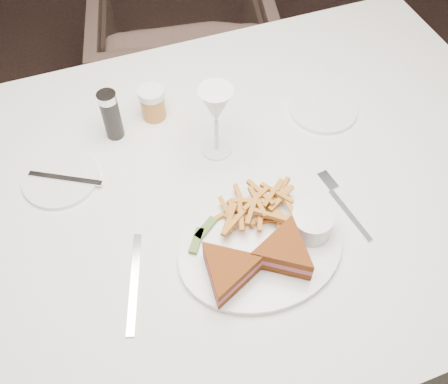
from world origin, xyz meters
TOP-DOWN VIEW (x-y plane):
  - ground at (0.00, 0.00)m, footprint 5.00×5.00m
  - table at (-0.19, 0.11)m, footprint 1.58×1.15m
  - chair_far at (-0.11, 1.09)m, footprint 0.71×0.67m
  - table_setting at (-0.17, 0.04)m, footprint 0.77×0.58m

SIDE VIEW (x-z plane):
  - ground at x=0.00m, z-range 0.00..0.00m
  - chair_far at x=-0.11m, z-range 0.00..0.67m
  - table at x=-0.19m, z-range 0.00..0.75m
  - table_setting at x=-0.17m, z-range 0.70..0.88m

